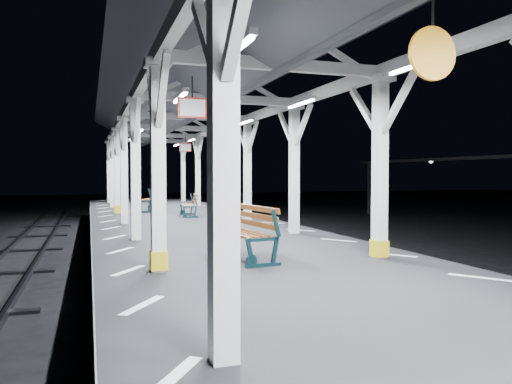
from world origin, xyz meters
TOP-DOWN VIEW (x-y plane):
  - ground at (0.00, 0.00)m, footprint 120.00×120.00m
  - platform at (0.00, 0.00)m, footprint 6.00×50.00m
  - hazard_stripes_left at (-2.45, 0.00)m, footprint 1.00×48.00m
  - hazard_stripes_right at (2.45, 0.00)m, footprint 1.00×48.00m
  - canopy at (0.00, -0.02)m, footprint 5.40×49.00m
  - bench_mid at (-0.31, 2.69)m, footprint 0.86×1.83m
  - bench_far at (0.50, 12.16)m, footprint 0.71×1.54m
  - bench_extra at (-0.54, 15.07)m, footprint 1.27×1.94m

SIDE VIEW (x-z plane):
  - ground at x=0.00m, z-range 0.00..0.00m
  - platform at x=0.00m, z-range 0.00..1.00m
  - hazard_stripes_left at x=-2.45m, z-range 1.00..1.01m
  - hazard_stripes_right at x=2.45m, z-range 1.00..1.01m
  - bench_far at x=0.50m, z-range 1.03..1.83m
  - bench_mid at x=-0.31m, z-range 1.03..1.99m
  - bench_extra at x=-0.54m, z-range 1.03..2.02m
  - canopy at x=0.00m, z-range 2.24..6.89m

